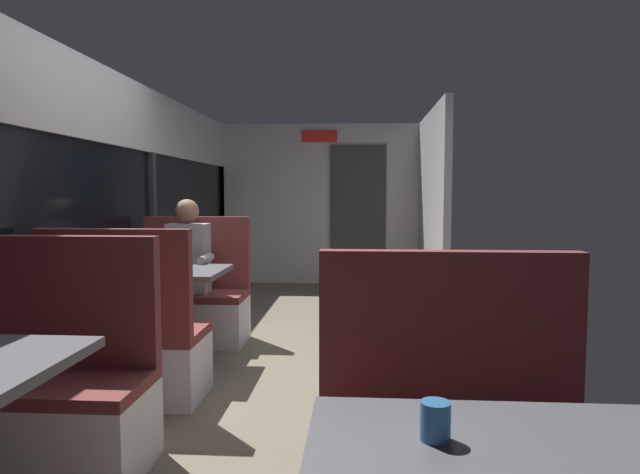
# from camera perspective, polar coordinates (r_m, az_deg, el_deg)

# --- Properties ---
(ground_plane) EXTENTS (3.30, 9.20, 0.02)m
(ground_plane) POSITION_cam_1_polar(r_m,az_deg,el_deg) (4.11, -4.21, -14.23)
(ground_plane) COLOR #665B4C
(carriage_window_panel_left) EXTENTS (0.09, 8.48, 2.30)m
(carriage_window_panel_left) POSITION_cam_1_polar(r_m,az_deg,el_deg) (4.35, -23.58, 1.47)
(carriage_window_panel_left) COLOR #B2B2B7
(carriage_window_panel_left) RESTS_ON ground_plane
(carriage_end_bulkhead) EXTENTS (2.90, 0.11, 2.30)m
(carriage_end_bulkhead) POSITION_cam_1_polar(r_m,az_deg,el_deg) (8.06, 0.42, 3.27)
(carriage_end_bulkhead) COLOR #B2B2B7
(carriage_end_bulkhead) RESTS_ON ground_plane
(carriage_aisle_panel_right) EXTENTS (0.08, 2.40, 2.30)m
(carriage_aisle_panel_right) POSITION_cam_1_polar(r_m,az_deg,el_deg) (6.91, 11.39, 3.08)
(carriage_aisle_panel_right) COLOR #B2B2B7
(carriage_aisle_panel_right) RESTS_ON ground_plane
(bench_near_window_facing_entry) EXTENTS (0.95, 0.50, 1.10)m
(bench_near_window_facing_entry) POSITION_cam_1_polar(r_m,az_deg,el_deg) (3.02, -26.03, -14.87)
(bench_near_window_facing_entry) COLOR silver
(bench_near_window_facing_entry) RESTS_ON ground_plane
(dining_table_mid_window) EXTENTS (0.90, 0.70, 0.74)m
(dining_table_mid_window) POSITION_cam_1_polar(r_m,az_deg,el_deg) (4.35, -15.68, -4.52)
(dining_table_mid_window) COLOR #9E9EA3
(dining_table_mid_window) RESTS_ON ground_plane
(bench_mid_window_facing_end) EXTENTS (0.95, 0.50, 1.10)m
(bench_mid_window_facing_end) POSITION_cam_1_polar(r_m,az_deg,el_deg) (3.78, -19.20, -10.79)
(bench_mid_window_facing_end) COLOR silver
(bench_mid_window_facing_end) RESTS_ON ground_plane
(bench_mid_window_facing_entry) EXTENTS (0.95, 0.50, 1.10)m
(bench_mid_window_facing_entry) POSITION_cam_1_polar(r_m,az_deg,el_deg) (5.06, -12.92, -6.80)
(bench_mid_window_facing_entry) COLOR silver
(bench_mid_window_facing_entry) RESTS_ON ground_plane
(seated_passenger) EXTENTS (0.47, 0.55, 1.26)m
(seated_passenger) POSITION_cam_1_polar(r_m,az_deg,el_deg) (4.95, -13.21, -4.59)
(seated_passenger) COLOR #26262D
(seated_passenger) RESTS_ON ground_plane
(coffee_cup_secondary) EXTENTS (0.07, 0.07, 0.09)m
(coffee_cup_secondary) POSITION_cam_1_polar(r_m,az_deg,el_deg) (1.37, 11.73, -17.97)
(coffee_cup_secondary) COLOR #26598C
(coffee_cup_secondary) RESTS_ON dining_table_front_aisle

